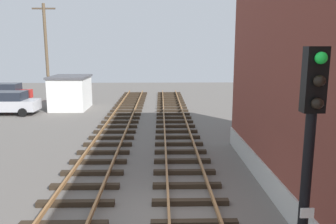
{
  "coord_description": "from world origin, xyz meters",
  "views": [
    {
      "loc": [
        -0.1,
        -9.5,
        5.01
      ],
      "look_at": [
        0.3,
        8.23,
        1.64
      ],
      "focal_mm": 36.1,
      "sensor_mm": 36.0,
      "label": 1
    }
  ],
  "objects": [
    {
      "name": "parked_car_silver",
      "position": [
        -11.61,
        16.12,
        0.9
      ],
      "size": [
        4.2,
        2.04,
        1.76
      ],
      "color": "#B7B7BC",
      "rests_on": "ground"
    },
    {
      "name": "utility_pole_far",
      "position": [
        -9.23,
        18.15,
        4.41
      ],
      "size": [
        1.8,
        0.24,
        8.44
      ],
      "color": "brown",
      "rests_on": "ground"
    },
    {
      "name": "parked_car_red",
      "position": [
        -14.51,
        22.2,
        0.9
      ],
      "size": [
        4.2,
        2.04,
        1.76
      ],
      "color": "red",
      "rests_on": "ground"
    },
    {
      "name": "ground_plane",
      "position": [
        0.0,
        0.0,
        0.0
      ],
      "size": [
        80.0,
        80.0,
        0.0
      ],
      "primitive_type": "plane",
      "color": "#605B56"
    },
    {
      "name": "track_near_building",
      "position": [
        0.85,
        0.0,
        0.12
      ],
      "size": [
        2.5,
        56.61,
        0.32
      ],
      "color": "#2D2319",
      "rests_on": "ground"
    },
    {
      "name": "track_centre",
      "position": [
        -2.84,
        0.0,
        0.12
      ],
      "size": [
        2.5,
        56.61,
        0.32
      ],
      "color": "#2D2319",
      "rests_on": "ground"
    },
    {
      "name": "signal_mast",
      "position": [
        2.46,
        -3.96,
        3.18
      ],
      "size": [
        0.36,
        0.4,
        5.04
      ],
      "color": "black",
      "rests_on": "ground"
    },
    {
      "name": "control_hut",
      "position": [
        -7.58,
        18.45,
        1.39
      ],
      "size": [
        3.0,
        3.8,
        2.76
      ],
      "color": "silver",
      "rests_on": "ground"
    }
  ]
}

